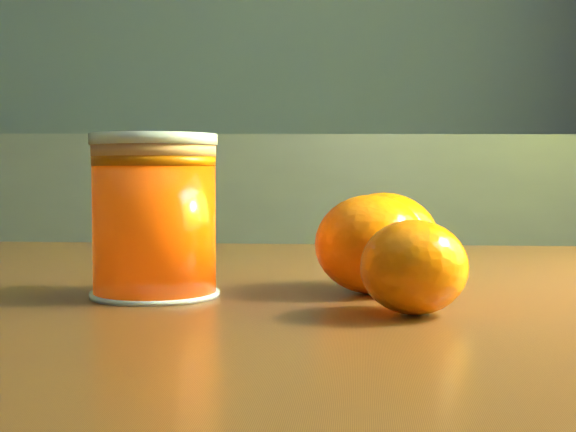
{
  "coord_description": "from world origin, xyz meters",
  "views": [
    {
      "loc": [
        0.72,
        -0.51,
        0.82
      ],
      "look_at": [
        0.73,
        -0.01,
        0.79
      ],
      "focal_mm": 50.0,
      "sensor_mm": 36.0,
      "label": 1
    }
  ],
  "objects": [
    {
      "name": "juice_glass",
      "position": [
        0.65,
        -0.02,
        0.79
      ],
      "size": [
        0.08,
        0.08,
        0.1
      ],
      "rotation": [
        0.0,
        0.0,
        0.43
      ],
      "color": "#FF4705",
      "rests_on": "table"
    },
    {
      "name": "orange_front",
      "position": [
        0.8,
        0.0,
        0.78
      ],
      "size": [
        0.08,
        0.08,
        0.06
      ],
      "primitive_type": "ellipsoid",
      "rotation": [
        0.0,
        0.0,
        -0.04
      ],
      "color": "#FF6F05",
      "rests_on": "table"
    },
    {
      "name": "orange_back",
      "position": [
        0.79,
        -0.01,
        0.78
      ],
      "size": [
        0.08,
        0.08,
        0.06
      ],
      "primitive_type": "ellipsoid",
      "rotation": [
        0.0,
        0.0,
        -0.12
      ],
      "color": "#FF6F05",
      "rests_on": "table"
    },
    {
      "name": "orange_extra",
      "position": [
        0.8,
        -0.09,
        0.77
      ],
      "size": [
        0.07,
        0.07,
        0.05
      ],
      "primitive_type": "ellipsoid",
      "rotation": [
        0.0,
        0.0,
        -0.33
      ],
      "color": "#FF6F05",
      "rests_on": "table"
    }
  ]
}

